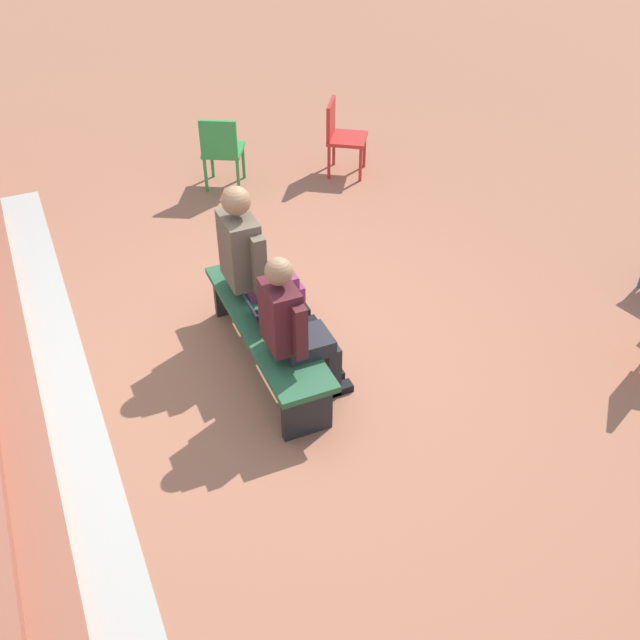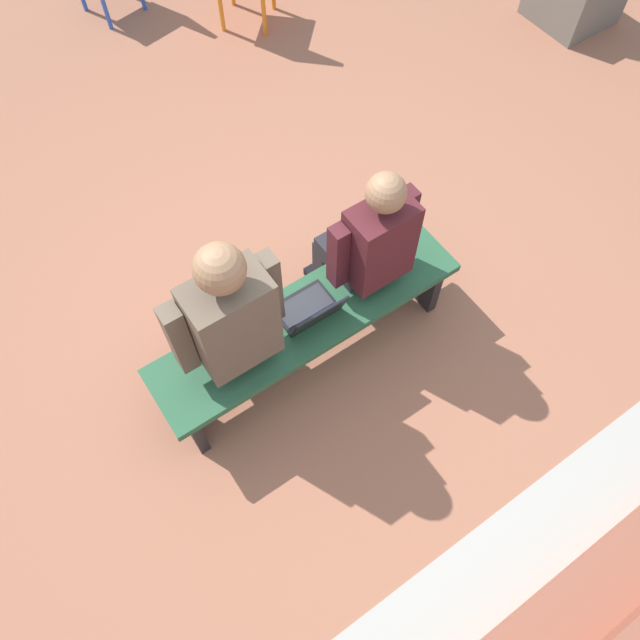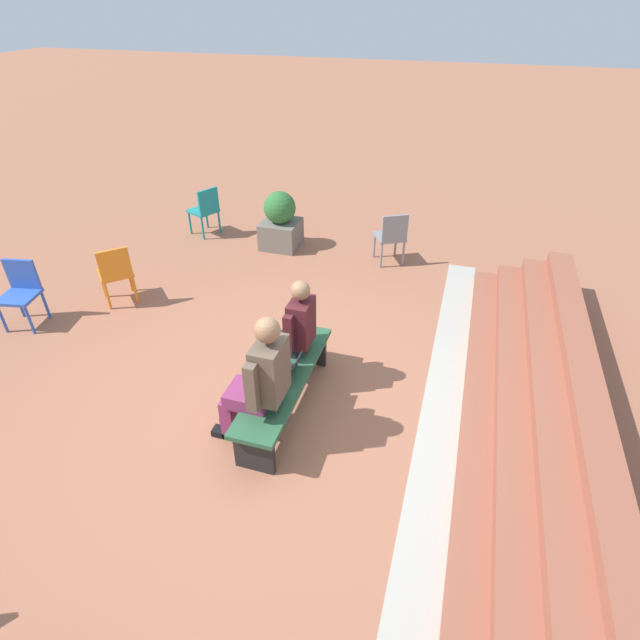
{
  "view_description": "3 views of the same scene",
  "coord_description": "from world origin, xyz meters",
  "px_view_note": "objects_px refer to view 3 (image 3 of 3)",
  "views": [
    {
      "loc": [
        -4.39,
        1.4,
        3.99
      ],
      "look_at": [
        -0.52,
        -0.29,
        0.7
      ],
      "focal_mm": 42.0,
      "sensor_mm": 36.0,
      "label": 1
    },
    {
      "loc": [
        0.82,
        1.4,
        3.34
      ],
      "look_at": [
        0.04,
        0.26,
        0.95
      ],
      "focal_mm": 35.0,
      "sensor_mm": 36.0,
      "label": 2
    },
    {
      "loc": [
        3.44,
        1.4,
        3.63
      ],
      "look_at": [
        -0.31,
        0.26,
        1.01
      ],
      "focal_mm": 28.0,
      "sensor_mm": 36.0,
      "label": 3
    }
  ],
  "objects_px": {
    "plastic_chair_near_bench_right": "(205,208)",
    "planter": "(280,222)",
    "person_student": "(292,330)",
    "laptop": "(286,371)",
    "plastic_chair_mid_courtyard": "(392,235)",
    "bench": "(285,383)",
    "plastic_chair_by_pillar": "(115,271)",
    "plastic_chair_far_right": "(21,289)",
    "person_adult": "(259,379)"
  },
  "relations": [
    {
      "from": "plastic_chair_mid_courtyard",
      "to": "plastic_chair_by_pillar",
      "type": "relative_size",
      "value": 1.0
    },
    {
      "from": "plastic_chair_mid_courtyard",
      "to": "planter",
      "type": "height_order",
      "value": "planter"
    },
    {
      "from": "laptop",
      "to": "plastic_chair_mid_courtyard",
      "type": "height_order",
      "value": "plastic_chair_mid_courtyard"
    },
    {
      "from": "planter",
      "to": "plastic_chair_mid_courtyard",
      "type": "bearing_deg",
      "value": 87.41
    },
    {
      "from": "plastic_chair_near_bench_right",
      "to": "person_student",
      "type": "bearing_deg",
      "value": 39.99
    },
    {
      "from": "person_student",
      "to": "plastic_chair_mid_courtyard",
      "type": "xyz_separation_m",
      "value": [
        -3.13,
        0.49,
        -0.21
      ]
    },
    {
      "from": "bench",
      "to": "person_student",
      "type": "relative_size",
      "value": 1.4
    },
    {
      "from": "laptop",
      "to": "plastic_chair_mid_courtyard",
      "type": "xyz_separation_m",
      "value": [
        -3.54,
        0.41,
        -0.02
      ]
    },
    {
      "from": "plastic_chair_near_bench_right",
      "to": "planter",
      "type": "relative_size",
      "value": 0.89
    },
    {
      "from": "person_student",
      "to": "plastic_chair_by_pillar",
      "type": "relative_size",
      "value": 1.53
    },
    {
      "from": "laptop",
      "to": "plastic_chair_near_bench_right",
      "type": "bearing_deg",
      "value": -142.52
    },
    {
      "from": "person_adult",
      "to": "laptop",
      "type": "height_order",
      "value": "person_adult"
    },
    {
      "from": "person_student",
      "to": "laptop",
      "type": "relative_size",
      "value": 4.01
    },
    {
      "from": "laptop",
      "to": "planter",
      "type": "distance_m",
      "value": 3.9
    },
    {
      "from": "plastic_chair_by_pillar",
      "to": "planter",
      "type": "xyz_separation_m",
      "value": [
        -2.32,
        1.47,
        -0.04
      ]
    },
    {
      "from": "person_adult",
      "to": "plastic_chair_mid_courtyard",
      "type": "relative_size",
      "value": 1.67
    },
    {
      "from": "bench",
      "to": "plastic_chair_by_pillar",
      "type": "relative_size",
      "value": 2.14
    },
    {
      "from": "bench",
      "to": "person_student",
      "type": "bearing_deg",
      "value": -171.43
    },
    {
      "from": "plastic_chair_mid_courtyard",
      "to": "plastic_chair_near_bench_right",
      "type": "distance_m",
      "value": 3.25
    },
    {
      "from": "bench",
      "to": "plastic_chair_mid_courtyard",
      "type": "relative_size",
      "value": 2.14
    },
    {
      "from": "plastic_chair_by_pillar",
      "to": "plastic_chair_mid_courtyard",
      "type": "bearing_deg",
      "value": 123.97
    },
    {
      "from": "laptop",
      "to": "planter",
      "type": "xyz_separation_m",
      "value": [
        -3.62,
        -1.44,
        -0.06
      ]
    },
    {
      "from": "bench",
      "to": "plastic_chair_near_bench_right",
      "type": "height_order",
      "value": "plastic_chair_near_bench_right"
    },
    {
      "from": "bench",
      "to": "laptop",
      "type": "bearing_deg",
      "value": 141.96
    },
    {
      "from": "bench",
      "to": "plastic_chair_far_right",
      "type": "bearing_deg",
      "value": -98.54
    },
    {
      "from": "plastic_chair_by_pillar",
      "to": "planter",
      "type": "relative_size",
      "value": 0.89
    },
    {
      "from": "person_student",
      "to": "plastic_chair_by_pillar",
      "type": "xyz_separation_m",
      "value": [
        -0.9,
        -2.83,
        -0.21
      ]
    },
    {
      "from": "laptop",
      "to": "plastic_chair_near_bench_right",
      "type": "distance_m",
      "value": 4.66
    },
    {
      "from": "plastic_chair_far_right",
      "to": "laptop",
      "type": "bearing_deg",
      "value": 81.72
    },
    {
      "from": "laptop",
      "to": "plastic_chair_mid_courtyard",
      "type": "distance_m",
      "value": 3.56
    },
    {
      "from": "plastic_chair_mid_courtyard",
      "to": "plastic_chair_by_pillar",
      "type": "height_order",
      "value": "same"
    },
    {
      "from": "person_student",
      "to": "plastic_chair_far_right",
      "type": "height_order",
      "value": "person_student"
    },
    {
      "from": "planter",
      "to": "plastic_chair_by_pillar",
      "type": "bearing_deg",
      "value": -32.35
    },
    {
      "from": "bench",
      "to": "plastic_chair_near_bench_right",
      "type": "xyz_separation_m",
      "value": [
        -3.72,
        -2.82,
        0.13
      ]
    },
    {
      "from": "plastic_chair_by_pillar",
      "to": "planter",
      "type": "height_order",
      "value": "planter"
    },
    {
      "from": "person_student",
      "to": "person_adult",
      "type": "height_order",
      "value": "person_adult"
    },
    {
      "from": "person_adult",
      "to": "plastic_chair_far_right",
      "type": "xyz_separation_m",
      "value": [
        -0.99,
        -3.66,
        -0.26
      ]
    },
    {
      "from": "person_student",
      "to": "planter",
      "type": "bearing_deg",
      "value": -157.02
    },
    {
      "from": "plastic_chair_near_bench_right",
      "to": "plastic_chair_by_pillar",
      "type": "xyz_separation_m",
      "value": [
        2.4,
        -0.07,
        0.0
      ]
    },
    {
      "from": "person_student",
      "to": "person_adult",
      "type": "distance_m",
      "value": 0.85
    },
    {
      "from": "person_adult",
      "to": "plastic_chair_far_right",
      "type": "relative_size",
      "value": 1.67
    },
    {
      "from": "person_adult",
      "to": "planter",
      "type": "bearing_deg",
      "value": -161.56
    },
    {
      "from": "person_student",
      "to": "plastic_chair_near_bench_right",
      "type": "xyz_separation_m",
      "value": [
        -3.29,
        -2.76,
        -0.21
      ]
    },
    {
      "from": "laptop",
      "to": "plastic_chair_mid_courtyard",
      "type": "bearing_deg",
      "value": 173.38
    },
    {
      "from": "plastic_chair_mid_courtyard",
      "to": "person_student",
      "type": "bearing_deg",
      "value": -8.84
    },
    {
      "from": "plastic_chair_mid_courtyard",
      "to": "plastic_chair_by_pillar",
      "type": "xyz_separation_m",
      "value": [
        2.23,
        -3.32,
        0.0
      ]
    },
    {
      "from": "bench",
      "to": "laptop",
      "type": "xyz_separation_m",
      "value": [
        -0.02,
        0.01,
        0.15
      ]
    },
    {
      "from": "bench",
      "to": "planter",
      "type": "distance_m",
      "value": 3.91
    },
    {
      "from": "person_adult",
      "to": "laptop",
      "type": "distance_m",
      "value": 0.51
    },
    {
      "from": "plastic_chair_far_right",
      "to": "planter",
      "type": "relative_size",
      "value": 0.89
    }
  ]
}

